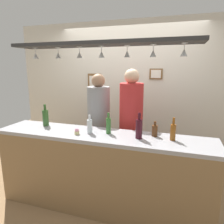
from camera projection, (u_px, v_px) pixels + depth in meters
name	position (u px, v px, depth m)	size (l,w,h in m)	color
ground_plane	(110.00, 191.00, 3.05)	(8.00, 8.00, 0.00)	olive
back_wall	(129.00, 95.00, 3.80)	(4.40, 0.06, 2.60)	silver
bar_counter	(96.00, 164.00, 2.44)	(2.70, 0.55, 1.00)	#99999E
overhead_glass_rack	(101.00, 44.00, 2.33)	(2.20, 0.36, 0.04)	black
hanging_wineglass_far_left	(36.00, 55.00, 2.61)	(0.07, 0.07, 0.13)	silver
hanging_wineglass_left	(58.00, 55.00, 2.55)	(0.07, 0.07, 0.13)	silver
hanging_wineglass_center_left	(79.00, 55.00, 2.46)	(0.07, 0.07, 0.13)	silver
hanging_wineglass_center	(101.00, 54.00, 2.37)	(0.07, 0.07, 0.13)	silver
hanging_wineglass_center_right	(127.00, 54.00, 2.29)	(0.07, 0.07, 0.13)	silver
hanging_wineglass_right	(153.00, 53.00, 2.18)	(0.07, 0.07, 0.13)	silver
hanging_wineglass_far_right	(184.00, 52.00, 2.06)	(0.07, 0.07, 0.13)	silver
person_left_grey_shirt	(99.00, 118.00, 3.16)	(0.34, 0.34, 1.70)	#2D334C
person_right_red_shirt	(131.00, 118.00, 3.00)	(0.34, 0.34, 1.77)	#2D334C
bottle_beer_brown_stubby	(155.00, 130.00, 2.42)	(0.07, 0.07, 0.18)	#512D14
bottle_soda_clear	(90.00, 126.00, 2.52)	(0.06, 0.06, 0.23)	silver
bottle_beer_green_import	(108.00, 125.00, 2.51)	(0.06, 0.06, 0.26)	#336B2D
bottle_wine_dark_red	(139.00, 128.00, 2.34)	(0.08, 0.08, 0.30)	#380F19
bottle_beer_amber_tall	(173.00, 132.00, 2.28)	(0.06, 0.06, 0.26)	brown
bottle_champagne_green	(46.00, 117.00, 2.84)	(0.08, 0.08, 0.30)	#2D5623
cupcake	(77.00, 131.00, 2.49)	(0.06, 0.06, 0.08)	beige
picture_frame_upper_small	(156.00, 74.00, 3.53)	(0.22, 0.02, 0.18)	brown
picture_frame_caricature	(94.00, 83.00, 3.91)	(0.26, 0.02, 0.34)	brown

